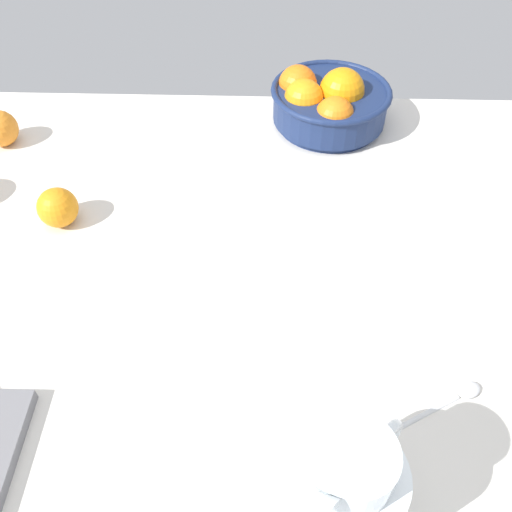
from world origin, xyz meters
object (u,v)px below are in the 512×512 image
Objects in this scene: fruit_bowl at (327,102)px; loose_orange_0 at (57,207)px; juice_pitcher at (340,499)px; spoon at (446,402)px.

fruit_bowl reaches higher than loose_orange_0.
loose_orange_0 is at bearing 132.45° from juice_pitcher.
fruit_bowl is 54.28cm from loose_orange_0.
loose_orange_0 is at bearing -146.31° from fruit_bowl.
juice_pitcher reaches higher than spoon.
juice_pitcher is 2.87× the size of loose_orange_0.
juice_pitcher is at bearing -47.55° from loose_orange_0.
juice_pitcher reaches higher than loose_orange_0.
fruit_bowl is 1.24× the size of juice_pitcher.
fruit_bowl is 62.62cm from spoon.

